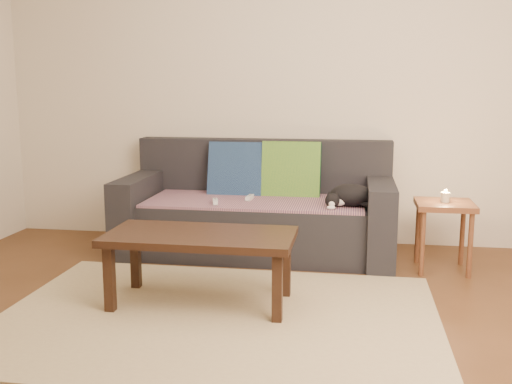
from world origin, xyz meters
TOP-DOWN VIEW (x-y plane):
  - ground at (0.00, 0.00)m, footprint 4.50×4.50m
  - back_wall at (0.00, 2.00)m, footprint 4.50×0.04m
  - sofa at (0.00, 1.57)m, footprint 2.10×0.94m
  - throw_blanket at (0.00, 1.48)m, footprint 1.66×0.74m
  - cushion_navy at (-0.21, 1.74)m, footprint 0.44×0.22m
  - cushion_green at (0.25, 1.74)m, footprint 0.47×0.21m
  - cat at (0.72, 1.34)m, footprint 0.37×0.29m
  - wii_remote_a at (-0.27, 1.28)m, footprint 0.07×0.15m
  - wii_remote_b at (-0.05, 1.47)m, footprint 0.05×0.15m
  - side_table at (1.39, 1.31)m, footprint 0.40×0.40m
  - candle at (1.39, 1.31)m, footprint 0.06×0.06m
  - rug at (0.00, 0.15)m, footprint 2.50×1.80m
  - coffee_table at (-0.15, 0.35)m, footprint 1.11×0.56m

SIDE VIEW (x-z plane):
  - ground at x=0.00m, z-range 0.00..0.00m
  - rug at x=0.00m, z-range 0.00..0.01m
  - sofa at x=0.00m, z-range -0.13..0.74m
  - coffee_table at x=-0.15m, z-range 0.17..0.61m
  - side_table at x=1.39m, z-range 0.16..0.66m
  - throw_blanket at x=0.00m, z-range 0.42..0.44m
  - wii_remote_a at x=-0.27m, z-range 0.44..0.47m
  - wii_remote_b at x=-0.05m, z-range 0.44..0.47m
  - cat at x=0.72m, z-range 0.44..0.60m
  - candle at x=1.39m, z-range 0.49..0.58m
  - cushion_navy at x=-0.21m, z-range 0.40..0.86m
  - cushion_green at x=0.25m, z-range 0.39..0.87m
  - back_wall at x=0.00m, z-range 0.00..2.60m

